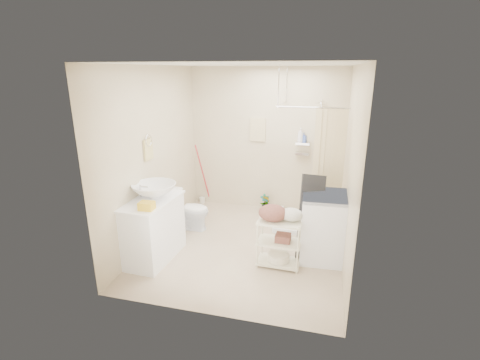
# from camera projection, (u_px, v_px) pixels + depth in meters

# --- Properties ---
(floor) EXTENTS (3.20, 3.20, 0.00)m
(floor) POSITION_uv_depth(u_px,v_px,m) (245.00, 246.00, 5.24)
(floor) COLOR #C4B093
(floor) RESTS_ON ground
(ceiling) EXTENTS (2.80, 3.20, 0.04)m
(ceiling) POSITION_uv_depth(u_px,v_px,m) (246.00, 64.00, 4.46)
(ceiling) COLOR silver
(ceiling) RESTS_ON ground
(wall_back) EXTENTS (2.80, 0.04, 2.60)m
(wall_back) POSITION_uv_depth(u_px,v_px,m) (266.00, 141.00, 6.33)
(wall_back) COLOR beige
(wall_back) RESTS_ON ground
(wall_front) EXTENTS (2.80, 0.04, 2.60)m
(wall_front) POSITION_uv_depth(u_px,v_px,m) (208.00, 203.00, 3.37)
(wall_front) COLOR beige
(wall_front) RESTS_ON ground
(wall_left) EXTENTS (0.04, 3.20, 2.60)m
(wall_left) POSITION_uv_depth(u_px,v_px,m) (154.00, 156.00, 5.18)
(wall_left) COLOR beige
(wall_left) RESTS_ON ground
(wall_right) EXTENTS (0.04, 3.20, 2.60)m
(wall_right) POSITION_uv_depth(u_px,v_px,m) (350.00, 169.00, 4.52)
(wall_right) COLOR beige
(wall_right) RESTS_ON ground
(vanity) EXTENTS (0.60, 1.01, 0.87)m
(vanity) POSITION_uv_depth(u_px,v_px,m) (153.00, 229.00, 4.79)
(vanity) COLOR white
(vanity) RESTS_ON ground
(sink) EXTENTS (0.61, 0.61, 0.20)m
(sink) POSITION_uv_depth(u_px,v_px,m) (154.00, 191.00, 4.70)
(sink) COLOR white
(sink) RESTS_ON vanity
(counter_basket) EXTENTS (0.19, 0.15, 0.10)m
(counter_basket) POSITION_uv_depth(u_px,v_px,m) (147.00, 206.00, 4.32)
(counter_basket) COLOR gold
(counter_basket) RESTS_ON vanity
(floor_basket) EXTENTS (0.24, 0.19, 0.12)m
(floor_basket) POSITION_uv_depth(u_px,v_px,m) (151.00, 264.00, 4.62)
(floor_basket) COLOR gold
(floor_basket) RESTS_ON ground
(toilet) EXTENTS (0.65, 0.37, 0.66)m
(toilet) POSITION_uv_depth(u_px,v_px,m) (190.00, 210.00, 5.74)
(toilet) COLOR white
(toilet) RESTS_ON ground
(mop) EXTENTS (0.12, 0.12, 1.19)m
(mop) POSITION_uv_depth(u_px,v_px,m) (201.00, 174.00, 6.76)
(mop) COLOR red
(mop) RESTS_ON ground
(potted_plant_a) EXTENTS (0.21, 0.19, 0.33)m
(potted_plant_a) POSITION_uv_depth(u_px,v_px,m) (265.00, 203.00, 6.48)
(potted_plant_a) COLOR #96532F
(potted_plant_a) RESTS_ON ground
(potted_plant_b) EXTENTS (0.22, 0.21, 0.31)m
(potted_plant_b) POSITION_uv_depth(u_px,v_px,m) (266.00, 203.00, 6.51)
(potted_plant_b) COLOR brown
(potted_plant_b) RESTS_ON ground
(hanging_towel) EXTENTS (0.28, 0.03, 0.42)m
(hanging_towel) POSITION_uv_depth(u_px,v_px,m) (258.00, 130.00, 6.28)
(hanging_towel) COLOR beige
(hanging_towel) RESTS_ON wall_back
(towel_ring) EXTENTS (0.04, 0.22, 0.34)m
(towel_ring) POSITION_uv_depth(u_px,v_px,m) (148.00, 148.00, 4.94)
(towel_ring) COLOR #D9C67B
(towel_ring) RESTS_ON wall_left
(tp_holder) EXTENTS (0.08, 0.12, 0.14)m
(tp_holder) POSITION_uv_depth(u_px,v_px,m) (161.00, 192.00, 5.39)
(tp_holder) COLOR white
(tp_holder) RESTS_ON wall_left
(shower) EXTENTS (1.10, 1.10, 2.10)m
(shower) POSITION_uv_depth(u_px,v_px,m) (311.00, 165.00, 5.69)
(shower) COLOR white
(shower) RESTS_ON ground
(shampoo_bottle_a) EXTENTS (0.13, 0.13, 0.25)m
(shampoo_bottle_a) POSITION_uv_depth(u_px,v_px,m) (300.00, 135.00, 6.05)
(shampoo_bottle_a) COLOR silver
(shampoo_bottle_a) RESTS_ON shower
(shampoo_bottle_b) EXTENTS (0.10, 0.10, 0.17)m
(shampoo_bottle_b) POSITION_uv_depth(u_px,v_px,m) (304.00, 138.00, 6.07)
(shampoo_bottle_b) COLOR #3D57AE
(shampoo_bottle_b) RESTS_ON shower
(washing_machine) EXTENTS (0.67, 0.69, 0.94)m
(washing_machine) POSITION_uv_depth(u_px,v_px,m) (325.00, 226.00, 4.79)
(washing_machine) COLOR white
(washing_machine) RESTS_ON ground
(laundry_rack) EXTENTS (0.58, 0.35, 0.78)m
(laundry_rack) POSITION_uv_depth(u_px,v_px,m) (279.00, 239.00, 4.61)
(laundry_rack) COLOR beige
(laundry_rack) RESTS_ON ground
(ironing_board) EXTENTS (0.35, 0.22, 1.21)m
(ironing_board) POSITION_uv_depth(u_px,v_px,m) (311.00, 217.00, 4.78)
(ironing_board) COLOR black
(ironing_board) RESTS_ON ground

